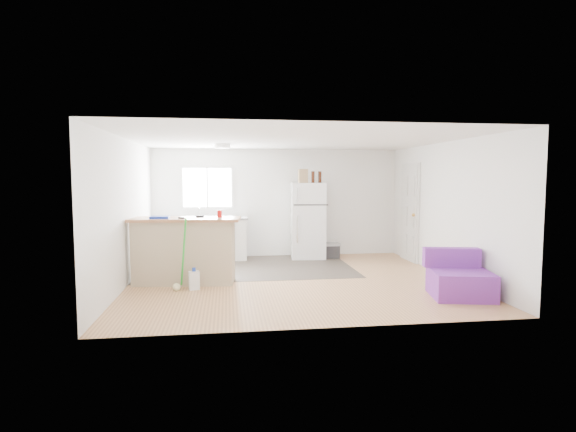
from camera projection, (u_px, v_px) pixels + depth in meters
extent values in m
cube|color=#A87046|center=(294.00, 281.00, 7.73)|extent=(5.50, 5.00, 0.01)
cube|color=white|center=(294.00, 140.00, 7.53)|extent=(5.50, 5.00, 0.01)
cube|color=white|center=(277.00, 203.00, 10.10)|extent=(5.50, 0.01, 2.40)
cube|color=white|center=(326.00, 227.00, 5.16)|extent=(5.50, 0.01, 2.40)
cube|color=white|center=(126.00, 213.00, 7.26)|extent=(0.01, 5.00, 2.40)
cube|color=white|center=(446.00, 209.00, 8.00)|extent=(0.01, 5.00, 2.40)
cube|color=#352E27|center=(248.00, 267.00, 8.87)|extent=(4.05, 2.50, 0.00)
cube|color=white|center=(207.00, 188.00, 9.85)|extent=(1.18, 0.04, 0.98)
cube|color=white|center=(207.00, 188.00, 9.83)|extent=(1.05, 0.01, 0.85)
cube|color=white|center=(207.00, 188.00, 9.83)|extent=(0.03, 0.02, 0.85)
cube|color=white|center=(409.00, 213.00, 9.54)|extent=(0.05, 0.82, 2.03)
cube|color=white|center=(410.00, 213.00, 9.54)|extent=(0.03, 0.92, 2.10)
sphere|color=gold|center=(414.00, 215.00, 9.22)|extent=(0.07, 0.07, 0.07)
cylinder|color=white|center=(222.00, 146.00, 8.55)|extent=(0.30, 0.30, 0.07)
cube|color=white|center=(199.00, 240.00, 9.62)|extent=(2.01, 0.65, 0.88)
cube|color=slate|center=(199.00, 218.00, 9.58)|extent=(2.07, 0.69, 0.04)
cube|color=silver|center=(199.00, 219.00, 9.55)|extent=(0.56, 0.43, 0.06)
cube|color=tan|center=(185.00, 252.00, 7.50)|extent=(1.68, 0.74, 1.05)
cube|color=tan|center=(186.00, 219.00, 7.46)|extent=(1.85, 0.86, 0.05)
cube|color=white|center=(308.00, 220.00, 9.86)|extent=(0.79, 0.75, 1.65)
cube|color=black|center=(311.00, 205.00, 9.49)|extent=(0.73, 0.08, 0.02)
cube|color=silver|center=(297.00, 195.00, 9.42)|extent=(0.03, 0.02, 0.30)
cube|color=silver|center=(297.00, 229.00, 9.48)|extent=(0.03, 0.02, 0.58)
cube|color=#2A2A2C|center=(329.00, 252.00, 9.89)|extent=(0.42, 0.28, 0.28)
cube|color=gray|center=(329.00, 244.00, 9.87)|extent=(0.44, 0.30, 0.06)
cube|color=purple|center=(461.00, 284.00, 6.62)|extent=(0.98, 0.94, 0.39)
cube|color=purple|center=(451.00, 257.00, 6.88)|extent=(0.86, 0.36, 0.30)
cube|color=white|center=(194.00, 280.00, 7.07)|extent=(0.18, 0.15, 0.29)
cylinder|color=#1634A0|center=(194.00, 269.00, 7.05)|extent=(0.07, 0.07, 0.06)
cylinder|color=green|center=(184.00, 252.00, 7.08)|extent=(0.15, 0.29, 1.11)
sphere|color=beige|center=(176.00, 287.00, 7.00)|extent=(0.13, 0.13, 0.13)
cylinder|color=red|center=(220.00, 214.00, 7.53)|extent=(0.10, 0.10, 0.12)
cube|color=#132FB4|center=(160.00, 217.00, 7.33)|extent=(0.30, 0.22, 0.04)
cube|color=black|center=(200.00, 216.00, 7.57)|extent=(0.14, 0.06, 0.03)
cube|color=black|center=(181.00, 218.00, 7.29)|extent=(0.11, 0.07, 0.03)
cube|color=tan|center=(303.00, 176.00, 9.74)|extent=(0.21, 0.13, 0.30)
cylinder|color=#3A180A|center=(313.00, 177.00, 9.71)|extent=(0.09, 0.09, 0.25)
cylinder|color=#3A180A|center=(320.00, 177.00, 9.78)|extent=(0.09, 0.09, 0.25)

